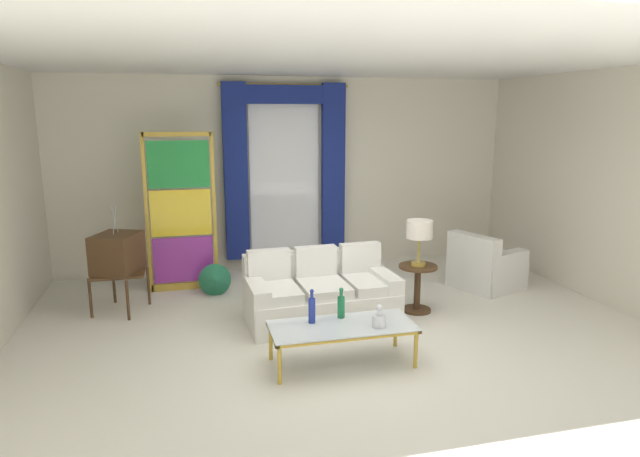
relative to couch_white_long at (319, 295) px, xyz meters
name	(u,v)px	position (x,y,z in m)	size (l,w,h in m)	color
ground_plane	(342,336)	(0.12, -0.59, -0.30)	(16.00, 16.00, 0.00)	silver
wall_rear	(289,174)	(0.12, 2.47, 1.20)	(8.00, 0.12, 3.00)	silver
wall_right	(595,186)	(3.78, 0.01, 1.20)	(0.12, 7.00, 3.00)	silver
ceiling_slab	(325,62)	(0.12, 0.21, 2.72)	(8.00, 7.60, 0.04)	white
curtained_window	(285,159)	(0.03, 2.31, 1.44)	(2.00, 0.17, 2.70)	white
couch_white_long	(319,295)	(0.00, 0.00, 0.00)	(1.79, 0.99, 0.86)	white
coffee_table	(342,328)	(-0.08, -1.24, 0.07)	(1.43, 0.60, 0.41)	silver
bottle_blue_decanter	(379,319)	(0.26, -1.37, 0.18)	(0.13, 0.13, 0.23)	silver
bottle_crystal_tall	(312,309)	(-0.35, -1.11, 0.25)	(0.07, 0.07, 0.35)	navy
bottle_amber_squat	(341,306)	(-0.03, -1.05, 0.23)	(0.07, 0.07, 0.32)	#196B3D
vintage_tv	(117,255)	(-2.36, 0.86, 0.42)	(0.69, 0.74, 1.35)	#472D19
armchair_white	(484,268)	(2.56, 0.59, -0.02)	(1.04, 1.03, 0.80)	white
stained_glass_divider	(181,216)	(-1.58, 1.55, 0.75)	(0.95, 0.05, 2.20)	gold
peacock_figurine	(215,281)	(-1.17, 1.13, -0.08)	(0.44, 0.60, 0.50)	beige
round_side_table	(417,284)	(1.25, -0.05, 0.05)	(0.48, 0.48, 0.59)	#472D19
table_lamp_brass	(419,231)	(1.25, -0.05, 0.72)	(0.32, 0.32, 0.57)	#B29338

